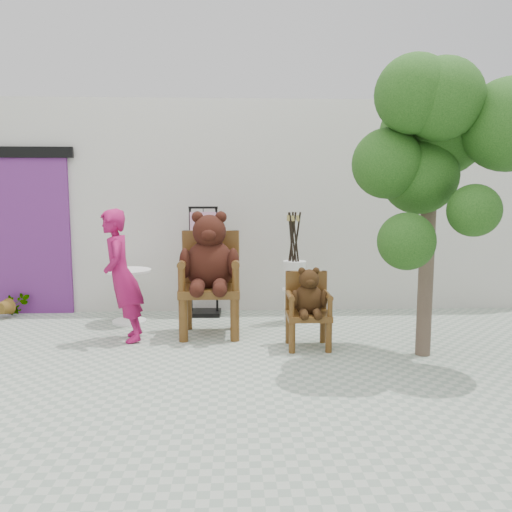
# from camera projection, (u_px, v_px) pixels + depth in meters

# --- Properties ---
(ground_plane) EXTENTS (60.00, 60.00, 0.00)m
(ground_plane) POSITION_uv_depth(u_px,v_px,m) (245.00, 375.00, 4.67)
(ground_plane) COLOR #98A190
(ground_plane) RESTS_ON ground
(back_wall) EXTENTS (9.00, 1.00, 3.00)m
(back_wall) POSITION_uv_depth(u_px,v_px,m) (241.00, 206.00, 7.56)
(back_wall) COLOR beige
(back_wall) RESTS_ON ground
(doorway) EXTENTS (1.40, 0.11, 2.33)m
(doorway) POSITION_uv_depth(u_px,v_px,m) (27.00, 231.00, 6.97)
(doorway) COLOR #5F236A
(doorway) RESTS_ON ground
(chair_big) EXTENTS (0.71, 0.78, 1.48)m
(chair_big) POSITION_uv_depth(u_px,v_px,m) (210.00, 265.00, 5.92)
(chair_big) COLOR #462A0F
(chair_big) RESTS_ON ground
(chair_small) EXTENTS (0.47, 0.48, 0.90)m
(chair_small) POSITION_uv_depth(u_px,v_px,m) (308.00, 301.00, 5.46)
(chair_small) COLOR #462A0F
(chair_small) RESTS_ON ground
(person) EXTENTS (0.46, 0.61, 1.51)m
(person) POSITION_uv_depth(u_px,v_px,m) (122.00, 276.00, 5.67)
(person) COLOR #95124C
(person) RESTS_ON ground
(cafe_table) EXTENTS (0.60, 0.60, 0.70)m
(cafe_table) POSITION_uv_depth(u_px,v_px,m) (128.00, 290.00, 6.53)
(cafe_table) COLOR white
(cafe_table) RESTS_ON ground
(display_stand) EXTENTS (0.46, 0.37, 1.51)m
(display_stand) POSITION_uv_depth(u_px,v_px,m) (204.00, 274.00, 6.91)
(display_stand) COLOR black
(display_stand) RESTS_ON ground
(stool_bucket) EXTENTS (0.32, 0.32, 1.46)m
(stool_bucket) POSITION_uv_depth(u_px,v_px,m) (294.00, 274.00, 6.52)
(stool_bucket) COLOR white
(stool_bucket) RESTS_ON ground
(tree) EXTENTS (1.81, 1.59, 2.96)m
(tree) POSITION_uv_depth(u_px,v_px,m) (438.00, 139.00, 4.89)
(tree) COLOR #433428
(tree) RESTS_ON ground
(potted_plant) EXTENTS (0.42, 0.40, 0.38)m
(potted_plant) POSITION_uv_depth(u_px,v_px,m) (12.00, 303.00, 6.85)
(potted_plant) COLOR #13340E
(potted_plant) RESTS_ON ground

